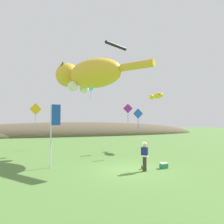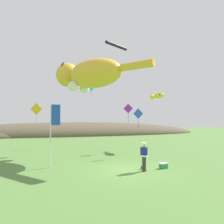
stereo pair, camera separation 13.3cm
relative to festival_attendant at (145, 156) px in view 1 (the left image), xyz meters
The scene contains 13 objects.
ground_plane 1.31m from the festival_attendant, 144.56° to the left, with size 120.00×120.00×0.00m, color #517A38.
distant_hill_ridge 31.83m from the festival_attendant, 96.30° to the left, with size 60.59×12.37×5.37m.
festival_attendant is the anchor object (origin of this frame).
kite_spool 0.99m from the festival_attendant, 76.45° to the left, with size 0.14×0.23×0.23m.
picnic_cooler 1.75m from the festival_attendant, 11.64° to the left, with size 0.53×0.40×0.36m.
festival_banner_pole 6.30m from the festival_attendant, 154.15° to the left, with size 0.66×0.08×4.26m.
kite_giant_cat 9.08m from the festival_attendant, 111.69° to the left, with size 7.02×7.86×2.96m.
kite_fish_windsock 11.22m from the festival_attendant, 55.89° to the left, with size 0.69×2.28×0.70m.
kite_tube_streamer 14.50m from the festival_attendant, 81.92° to the left, with size 3.03×1.89×0.44m.
kite_diamond_violet 8.39m from the festival_attendant, 76.10° to the left, with size 0.94×0.25×1.87m.
kite_diamond_gold 15.00m from the festival_attendant, 119.83° to the left, with size 1.31×0.40×2.26m.
kite_diamond_teal 14.83m from the festival_attendant, 93.68° to the left, with size 1.25×0.59×2.27m.
kite_diamond_blue 5.89m from the festival_attendant, 69.85° to the left, with size 0.93×0.04×1.83m.
Camera 1 is at (-4.82, -11.84, 3.17)m, focal length 32.00 mm.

